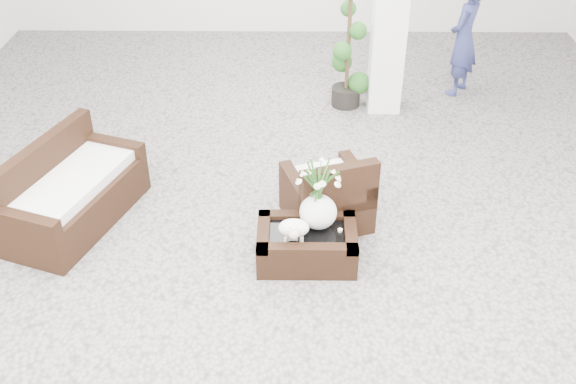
{
  "coord_description": "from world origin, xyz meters",
  "views": [
    {
      "loc": [
        0.05,
        -5.15,
        4.05
      ],
      "look_at": [
        0.0,
        -0.1,
        0.62
      ],
      "focal_mm": 42.23,
      "sensor_mm": 36.0,
      "label": 1
    }
  ],
  "objects_px": {
    "coffee_table": "(307,246)",
    "loveseat": "(72,186)",
    "armchair": "(327,186)",
    "topiary": "(348,49)"
  },
  "relations": [
    {
      "from": "coffee_table",
      "to": "loveseat",
      "type": "bearing_deg",
      "value": 165.69
    },
    {
      "from": "coffee_table",
      "to": "armchair",
      "type": "bearing_deg",
      "value": 71.96
    },
    {
      "from": "coffee_table",
      "to": "armchair",
      "type": "height_order",
      "value": "armchair"
    },
    {
      "from": "coffee_table",
      "to": "topiary",
      "type": "bearing_deg",
      "value": 80.15
    },
    {
      "from": "armchair",
      "to": "loveseat",
      "type": "bearing_deg",
      "value": -17.89
    },
    {
      "from": "coffee_table",
      "to": "armchair",
      "type": "distance_m",
      "value": 0.7
    },
    {
      "from": "loveseat",
      "to": "topiary",
      "type": "relative_size",
      "value": 1.0
    },
    {
      "from": "topiary",
      "to": "coffee_table",
      "type": "bearing_deg",
      "value": -99.85
    },
    {
      "from": "armchair",
      "to": "coffee_table",
      "type": "bearing_deg",
      "value": 53.15
    },
    {
      "from": "coffee_table",
      "to": "topiary",
      "type": "relative_size",
      "value": 0.58
    }
  ]
}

